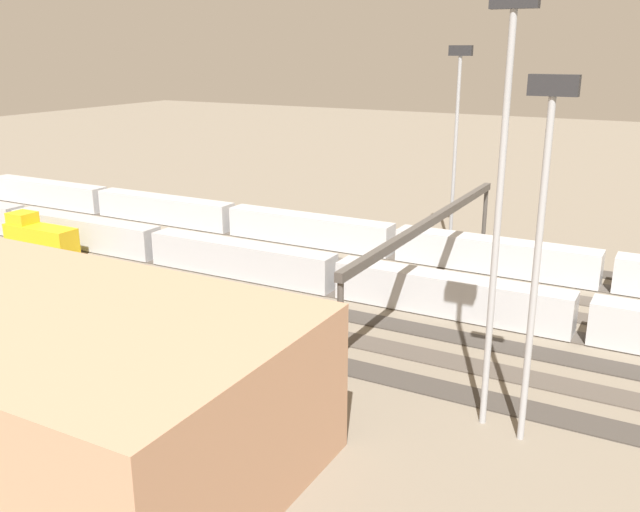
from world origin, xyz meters
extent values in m
plane|color=#756B5B|center=(0.00, 0.00, 0.00)|extent=(400.00, 400.00, 0.00)
cube|color=#3D3833|center=(0.00, -17.50, 0.06)|extent=(140.00, 2.80, 0.12)
cube|color=#4C443D|center=(0.00, -12.50, 0.06)|extent=(140.00, 2.80, 0.12)
cube|color=#4C443D|center=(0.00, -7.50, 0.06)|extent=(140.00, 2.80, 0.12)
cube|color=#4C443D|center=(0.00, -2.50, 0.06)|extent=(140.00, 2.80, 0.12)
cube|color=#4C443D|center=(0.00, 2.50, 0.06)|extent=(140.00, 2.80, 0.12)
cube|color=#3D3833|center=(0.00, 7.50, 0.06)|extent=(140.00, 2.80, 0.12)
cube|color=#4C443D|center=(0.00, 12.50, 0.06)|extent=(140.00, 2.80, 0.12)
cube|color=#3D3833|center=(0.00, 17.50, 0.06)|extent=(140.00, 2.80, 0.12)
cube|color=gold|center=(40.82, 7.50, 1.92)|extent=(10.00, 3.00, 3.60)
cube|color=gold|center=(43.82, 7.50, 4.42)|extent=(3.00, 2.70, 1.40)
cube|color=silver|center=(-9.85, -12.50, 2.02)|extent=(23.00, 3.00, 3.80)
cube|color=silver|center=(14.35, -12.50, 2.02)|extent=(23.00, 3.00, 3.80)
cube|color=silver|center=(38.55, -12.50, 2.02)|extent=(23.00, 3.00, 3.80)
cube|color=silver|center=(62.75, -12.50, 2.02)|extent=(23.00, 3.00, 3.80)
cube|color=#B7BABF|center=(-9.56, 2.50, 2.02)|extent=(23.00, 3.00, 3.80)
cube|color=#B7BABF|center=(14.64, 2.50, 2.02)|extent=(23.00, 3.00, 3.80)
cube|color=#B7BABF|center=(38.84, 2.50, 2.02)|extent=(23.00, 3.00, 3.80)
cylinder|color=#9EA0A5|center=(-20.82, 21.42, 11.01)|extent=(0.44, 0.44, 22.02)
cube|color=#262628|center=(-20.82, 21.42, 22.62)|extent=(2.80, 0.70, 1.20)
cylinder|color=#9EA0A5|center=(-2.24, -19.87, 11.83)|extent=(0.44, 0.44, 23.67)
cube|color=#262628|center=(-2.24, -19.87, 24.27)|extent=(2.80, 0.70, 1.20)
cylinder|color=#9EA0A5|center=(-18.05, 20.59, 13.40)|extent=(0.44, 0.44, 26.80)
cylinder|color=#4C4742|center=(-6.55, -19.60, 4.00)|extent=(0.50, 0.50, 8.00)
cylinder|color=#4C4742|center=(-6.55, 19.60, 4.00)|extent=(0.50, 0.50, 8.00)
cube|color=#4C4742|center=(-6.55, 0.00, 8.40)|extent=(0.70, 40.00, 0.80)
cube|color=tan|center=(7.10, 36.92, 4.88)|extent=(36.45, 18.70, 9.76)
camera|label=1|loc=(-28.44, 62.94, 24.71)|focal=38.85mm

